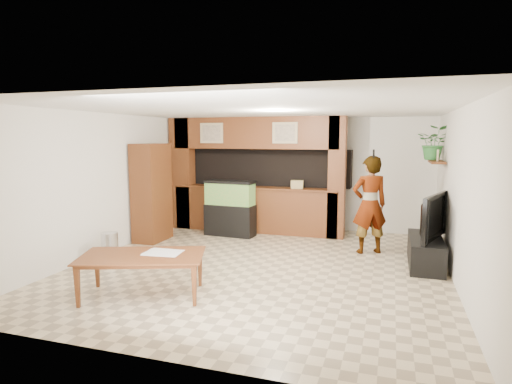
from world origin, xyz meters
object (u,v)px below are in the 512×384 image
(pantry_cabinet, at_px, (152,193))
(person, at_px, (369,205))
(television, at_px, (427,216))
(dining_table, at_px, (142,276))
(aquarium, at_px, (230,209))

(pantry_cabinet, distance_m, person, 4.40)
(television, xyz_separation_m, dining_table, (-3.76, -2.70, -0.57))
(person, bearing_deg, television, 125.47)
(television, height_order, person, person)
(aquarium, distance_m, dining_table, 3.81)
(dining_table, bearing_deg, pantry_cabinet, 99.16)
(pantry_cabinet, bearing_deg, person, 4.65)
(aquarium, relative_size, dining_table, 0.74)
(person, relative_size, dining_table, 1.11)
(person, distance_m, dining_table, 4.33)
(television, xyz_separation_m, person, (-0.97, 0.55, 0.06))
(pantry_cabinet, bearing_deg, aquarium, 32.87)
(pantry_cabinet, relative_size, dining_table, 1.23)
(person, height_order, dining_table, person)
(aquarium, bearing_deg, dining_table, -82.91)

